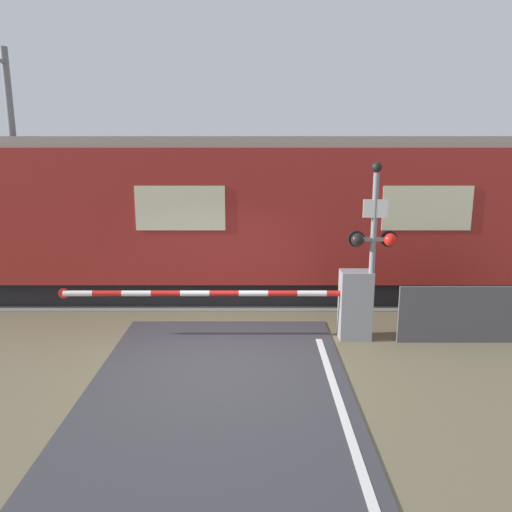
# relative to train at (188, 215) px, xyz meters

# --- Properties ---
(ground_plane) EXTENTS (80.00, 80.00, 0.00)m
(ground_plane) POSITION_rel_train_xyz_m (1.07, -4.28, -1.97)
(ground_plane) COLOR #6B6047
(track_bed) EXTENTS (36.00, 3.20, 0.13)m
(track_bed) POSITION_rel_train_xyz_m (1.07, 0.00, -1.95)
(track_bed) COLOR gray
(track_bed) RESTS_ON ground_plane
(train) EXTENTS (19.48, 3.07, 3.86)m
(train) POSITION_rel_train_xyz_m (0.00, 0.00, 0.00)
(train) COLOR black
(train) RESTS_ON ground_plane
(crossing_barrier) EXTENTS (5.99, 0.44, 1.34)m
(crossing_barrier) POSITION_rel_train_xyz_m (3.10, -3.15, -1.27)
(crossing_barrier) COLOR gray
(crossing_barrier) RESTS_ON ground_plane
(signal_post) EXTENTS (0.90, 0.26, 3.37)m
(signal_post) POSITION_rel_train_xyz_m (3.80, -3.29, -0.06)
(signal_post) COLOR gray
(signal_post) RESTS_ON ground_plane
(catenary_pole) EXTENTS (0.20, 1.90, 6.24)m
(catenary_pole) POSITION_rel_train_xyz_m (-5.06, 1.76, 1.29)
(catenary_pole) COLOR slate
(catenary_pole) RESTS_ON ground_plane
(roadside_fence) EXTENTS (2.74, 0.06, 1.10)m
(roadside_fence) POSITION_rel_train_xyz_m (5.69, -3.38, -1.42)
(roadside_fence) COLOR #4C4C51
(roadside_fence) RESTS_ON ground_plane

